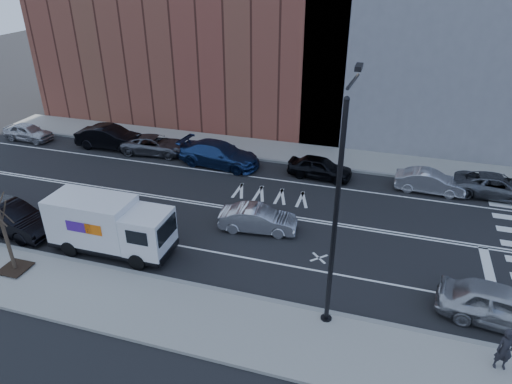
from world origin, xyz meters
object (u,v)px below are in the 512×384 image
Objects in this scene: far_parked_b at (111,137)px; fedex_van at (110,225)px; far_parked_a at (28,132)px; near_parked_front at (501,306)px; pedestrian at (505,350)px; driving_sedan at (258,219)px.

fedex_van is at bearing -148.52° from far_parked_b.
far_parked_a is at bearing 142.38° from fedex_van.
near_parked_front is (24.63, -11.37, -0.03)m from far_parked_b.
far_parked_b is 3.09× the size of pedestrian.
fedex_van is 17.01m from pedestrian.
driving_sedan is (20.73, -7.25, -0.00)m from far_parked_a.
far_parked_a is 0.77× the size of far_parked_b.
fedex_van is at bearing 114.96° from driving_sedan.
far_parked_b is 1.27× the size of driving_sedan.
far_parked_a is 0.97× the size of driving_sedan.
pedestrian reaches higher than far_parked_a.
near_parked_front reaches higher than far_parked_a.
near_parked_front is at bearing 0.31° from fedex_van.
pedestrian is at bearing -111.54° from far_parked_a.
far_parked_b reaches higher than driving_sedan.
near_parked_front is at bearing -107.30° from far_parked_a.
far_parked_a is at bearing 63.84° from driving_sedan.
far_parked_a is 34.15m from pedestrian.
driving_sedan is 11.54m from near_parked_front.
driving_sedan is (6.20, 3.85, -0.79)m from fedex_van.
fedex_van reaches higher than far_parked_b.
pedestrian is (-0.30, -2.57, 0.17)m from near_parked_front.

